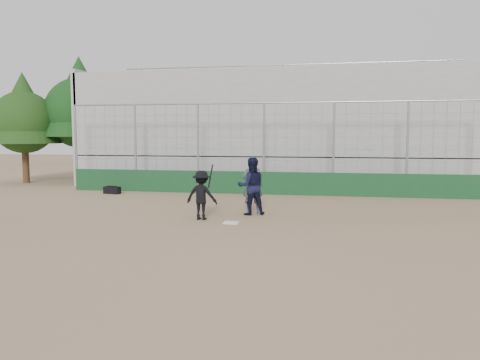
% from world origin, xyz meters
% --- Properties ---
extents(ground, '(90.00, 90.00, 0.00)m').
position_xyz_m(ground, '(0.00, 0.00, 0.00)').
color(ground, brown).
rests_on(ground, ground).
extents(home_plate, '(0.44, 0.44, 0.02)m').
position_xyz_m(home_plate, '(0.00, 0.00, 0.01)').
color(home_plate, white).
rests_on(home_plate, ground).
extents(backstop, '(18.10, 0.25, 4.04)m').
position_xyz_m(backstop, '(0.00, 7.00, 0.96)').
color(backstop, '#12391C').
rests_on(backstop, ground).
extents(bleachers, '(20.25, 6.70, 6.98)m').
position_xyz_m(bleachers, '(0.00, 11.95, 2.92)').
color(bleachers, gray).
rests_on(bleachers, ground).
extents(tree_left, '(4.48, 4.48, 7.00)m').
position_xyz_m(tree_left, '(-11.00, 11.00, 4.39)').
color(tree_left, '#351F13').
rests_on(tree_left, ground).
extents(tree_right, '(3.84, 3.84, 6.00)m').
position_xyz_m(tree_right, '(-13.50, 9.50, 3.76)').
color(tree_right, '#3B2615').
rests_on(tree_right, ground).
extents(batter_at_plate, '(1.03, 0.77, 1.70)m').
position_xyz_m(batter_at_plate, '(-1.01, 0.39, 0.76)').
color(batter_at_plate, black).
rests_on(batter_at_plate, ground).
extents(catcher_crouched, '(1.11, 1.01, 1.25)m').
position_xyz_m(catcher_crouched, '(0.36, 1.52, 0.63)').
color(catcher_crouched, black).
rests_on(catcher_crouched, ground).
extents(umpire, '(0.80, 0.65, 1.69)m').
position_xyz_m(umpire, '(0.35, 1.78, 0.85)').
color(umpire, '#454C57').
rests_on(umpire, ground).
extents(equipment_bag, '(0.80, 0.46, 0.36)m').
position_xyz_m(equipment_bag, '(-6.66, 5.85, 0.16)').
color(equipment_bag, black).
rests_on(equipment_bag, ground).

